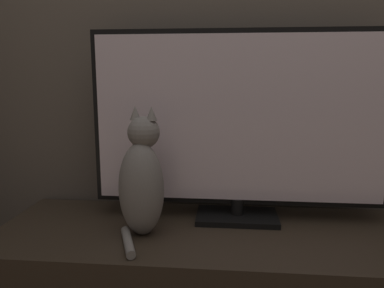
% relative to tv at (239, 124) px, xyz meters
% --- Properties ---
extents(tv_stand, '(1.54, 0.52, 0.41)m').
position_rel_tv_xyz_m(tv_stand, '(-0.05, -0.11, -0.56)').
color(tv_stand, '#33281E').
rests_on(tv_stand, ground_plane).
extents(tv, '(1.04, 0.18, 0.68)m').
position_rel_tv_xyz_m(tv, '(0.00, 0.00, 0.00)').
color(tv, black).
rests_on(tv, tv_stand).
extents(cat, '(0.18, 0.28, 0.42)m').
position_rel_tv_xyz_m(cat, '(-0.31, -0.16, -0.17)').
color(cat, gray).
rests_on(cat, tv_stand).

